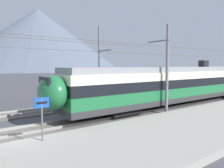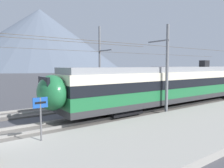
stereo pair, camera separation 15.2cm
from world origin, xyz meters
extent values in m
plane|color=#424247|center=(0.00, 0.00, 0.00)|extent=(400.00, 400.00, 0.00)
cube|color=#5B5651|center=(0.00, 0.92, 0.06)|extent=(120.00, 3.00, 0.12)
cube|color=gray|center=(0.00, 0.20, 0.20)|extent=(120.00, 0.07, 0.16)
cube|color=gray|center=(0.00, 1.64, 0.20)|extent=(120.00, 0.07, 0.16)
cube|color=#2D2D30|center=(15.71, 0.92, 0.92)|extent=(25.33, 2.98, 0.45)
cube|color=#1E6638|center=(15.71, 0.92, 1.57)|extent=(25.33, 2.98, 0.85)
cube|color=black|center=(15.71, 0.92, 2.38)|extent=(25.33, 3.02, 0.75)
cube|color=beige|center=(15.71, 0.92, 3.08)|extent=(25.33, 2.98, 0.65)
cube|color=gray|center=(15.71, 0.92, 3.62)|extent=(25.03, 2.78, 0.45)
cube|color=black|center=(7.86, 0.92, 0.49)|extent=(2.80, 2.38, 0.42)
cube|color=black|center=(23.56, 0.92, 0.49)|extent=(2.80, 2.38, 0.42)
ellipsoid|color=#1E6638|center=(2.50, 0.92, 2.27)|extent=(1.80, 2.74, 2.25)
cube|color=black|center=(2.00, 0.92, 2.70)|extent=(0.16, 1.79, 1.19)
cube|color=black|center=(19.51, 0.92, 4.20)|extent=(0.90, 0.70, 0.70)
cube|color=#2D2D30|center=(34.35, 6.09, 0.92)|extent=(32.98, 2.82, 0.45)
cube|color=red|center=(34.35, 6.09, 1.57)|extent=(32.98, 2.82, 0.85)
cube|color=black|center=(34.35, 6.09, 2.38)|extent=(32.98, 2.86, 0.75)
cube|color=white|center=(34.35, 6.09, 3.08)|extent=(32.98, 2.82, 0.65)
cube|color=gray|center=(34.35, 6.09, 3.62)|extent=(32.68, 2.62, 0.45)
cube|color=black|center=(24.13, 6.09, 0.49)|extent=(2.80, 2.26, 0.42)
ellipsoid|color=red|center=(17.32, 6.09, 2.27)|extent=(1.80, 2.59, 2.25)
cube|color=black|center=(16.82, 6.09, 2.70)|extent=(0.16, 1.69, 1.19)
cylinder|color=slate|center=(11.12, -0.99, 3.59)|extent=(0.24, 0.24, 7.18)
cube|color=slate|center=(11.12, -0.03, 5.97)|extent=(0.10, 2.21, 0.10)
cylinder|color=#473823|center=(11.12, 0.92, 5.72)|extent=(39.06, 0.02, 0.02)
cylinder|color=slate|center=(10.70, 8.31, 4.19)|extent=(0.24, 0.24, 8.38)
cube|color=slate|center=(10.70, 7.20, 5.63)|extent=(0.10, 2.52, 0.10)
cylinder|color=#473823|center=(10.70, 6.09, 5.38)|extent=(39.06, 0.02, 0.02)
cylinder|color=#59595B|center=(0.88, -2.00, 1.42)|extent=(0.08, 0.08, 2.11)
cube|color=#19479E|center=(0.88, -2.00, 2.22)|extent=(0.70, 0.06, 0.50)
cube|color=black|center=(0.88, -2.03, 2.22)|extent=(0.52, 0.01, 0.10)
cone|color=#515B6B|center=(51.90, 166.11, 25.07)|extent=(136.19, 136.19, 50.14)
camera|label=1|loc=(-2.21, -11.96, 3.97)|focal=33.85mm
camera|label=2|loc=(-2.09, -12.05, 3.97)|focal=33.85mm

